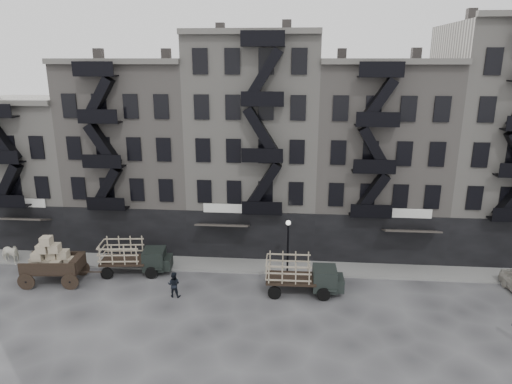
# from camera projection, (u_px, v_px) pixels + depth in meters

# --- Properties ---
(ground) EXTENTS (140.00, 140.00, 0.00)m
(ground) POSITION_uv_depth(u_px,v_px,m) (243.00, 290.00, 31.49)
(ground) COLOR #38383A
(ground) RESTS_ON ground
(sidewalk) EXTENTS (55.00, 2.50, 0.15)m
(sidewalk) POSITION_uv_depth(u_px,v_px,m) (249.00, 266.00, 35.05)
(sidewalk) COLOR slate
(sidewalk) RESTS_ON ground
(building_west) EXTENTS (10.00, 11.35, 13.20)m
(building_west) POSITION_uv_depth(u_px,v_px,m) (34.00, 167.00, 40.86)
(building_west) COLOR #9A968E
(building_west) RESTS_ON ground
(building_midwest) EXTENTS (10.00, 11.35, 16.20)m
(building_midwest) POSITION_uv_depth(u_px,v_px,m) (141.00, 153.00, 39.61)
(building_midwest) COLOR gray
(building_midwest) RESTS_ON ground
(building_center) EXTENTS (10.00, 11.35, 18.20)m
(building_center) POSITION_uv_depth(u_px,v_px,m) (255.00, 143.00, 38.49)
(building_center) COLOR #9A968E
(building_center) RESTS_ON ground
(building_mideast) EXTENTS (10.00, 11.35, 16.20)m
(building_mideast) POSITION_uv_depth(u_px,v_px,m) (375.00, 157.00, 37.94)
(building_mideast) COLOR gray
(building_mideast) RESTS_ON ground
(building_east) EXTENTS (10.00, 11.35, 19.20)m
(building_east) POSITION_uv_depth(u_px,v_px,m) (503.00, 141.00, 36.69)
(building_east) COLOR #9A968E
(building_east) RESTS_ON ground
(lamp_post) EXTENTS (0.36, 0.36, 4.28)m
(lamp_post) POSITION_uv_depth(u_px,v_px,m) (288.00, 240.00, 32.94)
(lamp_post) COLOR black
(lamp_post) RESTS_ON ground
(horse) EXTENTS (2.19, 1.41, 1.70)m
(horse) POSITION_uv_depth(u_px,v_px,m) (9.00, 254.00, 35.27)
(horse) COLOR silver
(horse) RESTS_ON ground
(wagon) EXTENTS (4.40, 2.62, 3.57)m
(wagon) POSITION_uv_depth(u_px,v_px,m) (51.00, 256.00, 32.06)
(wagon) COLOR black
(wagon) RESTS_ON ground
(stake_truck_west) EXTENTS (5.28, 2.58, 2.56)m
(stake_truck_west) POSITION_uv_depth(u_px,v_px,m) (134.00, 255.00, 33.67)
(stake_truck_west) COLOR black
(stake_truck_west) RESTS_ON ground
(stake_truck_east) EXTENTS (5.23, 2.24, 2.60)m
(stake_truck_east) POSITION_uv_depth(u_px,v_px,m) (302.00, 273.00, 30.76)
(stake_truck_east) COLOR black
(stake_truck_east) RESTS_ON ground
(pedestrian_mid) EXTENTS (0.90, 0.72, 1.77)m
(pedestrian_mid) POSITION_uv_depth(u_px,v_px,m) (174.00, 284.00, 30.44)
(pedestrian_mid) COLOR black
(pedestrian_mid) RESTS_ON ground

